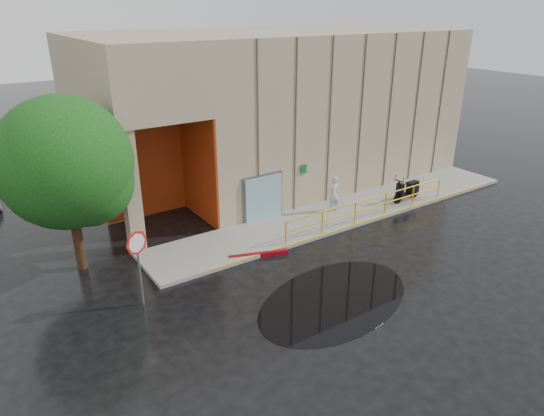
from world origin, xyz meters
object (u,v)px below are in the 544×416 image
(red_curb, at_px, (259,255))
(tree_near, at_px, (71,167))
(stop_sign, at_px, (138,252))
(person, at_px, (333,194))
(scooter, at_px, (408,184))

(red_curb, bearing_deg, tree_near, 153.70)
(stop_sign, distance_m, red_curb, 5.35)
(person, height_order, stop_sign, stop_sign)
(scooter, distance_m, tree_near, 15.56)
(red_curb, xyz_separation_m, tree_near, (-5.87, 2.90, 3.91))
(scooter, relative_size, stop_sign, 0.70)
(scooter, xyz_separation_m, stop_sign, (-14.20, -1.37, 0.99))
(person, xyz_separation_m, red_curb, (-5.27, -1.71, -0.93))
(scooter, height_order, stop_sign, stop_sign)
(person, relative_size, red_curb, 0.72)
(scooter, bearing_deg, person, 160.81)
(tree_near, bearing_deg, red_curb, -26.30)
(scooter, distance_m, red_curb, 9.30)
(stop_sign, distance_m, tree_near, 4.22)
(scooter, bearing_deg, red_curb, 179.53)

